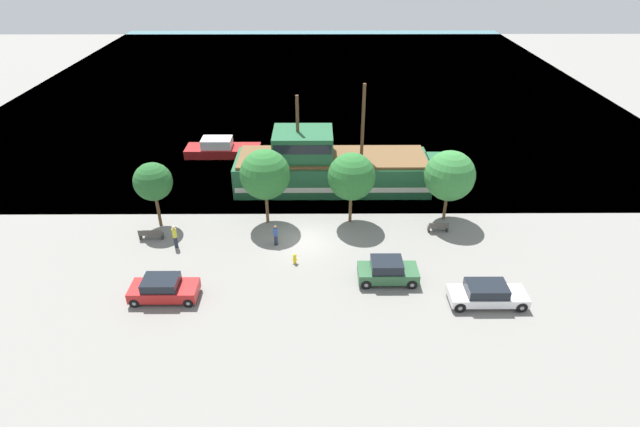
% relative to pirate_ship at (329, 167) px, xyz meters
% --- Properties ---
extents(ground_plane, '(160.00, 160.00, 0.00)m').
position_rel_pirate_ship_xyz_m(ground_plane, '(-1.95, -8.94, -1.89)').
color(ground_plane, gray).
extents(water_surface, '(80.00, 80.00, 0.00)m').
position_rel_pirate_ship_xyz_m(water_surface, '(-1.95, 35.06, -1.89)').
color(water_surface, teal).
rests_on(water_surface, ground).
extents(pirate_ship, '(18.19, 5.30, 9.26)m').
position_rel_pirate_ship_xyz_m(pirate_ship, '(0.00, 0.00, 0.00)').
color(pirate_ship, '#1E5633').
rests_on(pirate_ship, water_surface).
extents(moored_boat_dockside, '(7.44, 2.53, 1.80)m').
position_rel_pirate_ship_xyz_m(moored_boat_dockside, '(-10.73, 7.03, -1.22)').
color(moored_boat_dockside, maroon).
rests_on(moored_boat_dockside, water_surface).
extents(parked_car_curb_front, '(4.18, 1.89, 1.51)m').
position_rel_pirate_ship_xyz_m(parked_car_curb_front, '(-10.65, -15.41, -1.15)').
color(parked_car_curb_front, '#B21E1E').
rests_on(parked_car_curb_front, ground_plane).
extents(parked_car_curb_mid, '(4.71, 1.86, 1.42)m').
position_rel_pirate_ship_xyz_m(parked_car_curb_mid, '(9.38, -15.98, -1.18)').
color(parked_car_curb_mid, white).
rests_on(parked_car_curb_mid, ground_plane).
extents(parked_car_curb_rear, '(3.90, 1.88, 1.63)m').
position_rel_pirate_ship_xyz_m(parked_car_curb_rear, '(3.52, -13.72, -1.10)').
color(parked_car_curb_rear, '#2D5B38').
rests_on(parked_car_curb_rear, ground_plane).
extents(fire_hydrant, '(0.42, 0.25, 0.76)m').
position_rel_pirate_ship_xyz_m(fire_hydrant, '(-2.62, -11.71, -1.48)').
color(fire_hydrant, yellow).
rests_on(fire_hydrant, ground_plane).
extents(bench_promenade_east, '(1.75, 0.45, 0.85)m').
position_rel_pirate_ship_xyz_m(bench_promenade_east, '(-13.44, -8.65, -1.45)').
color(bench_promenade_east, '#4C4742').
rests_on(bench_promenade_east, ground_plane).
extents(bench_promenade_west, '(1.53, 0.45, 0.85)m').
position_rel_pirate_ship_xyz_m(bench_promenade_west, '(8.15, -7.70, -1.46)').
color(bench_promenade_west, '#4C4742').
rests_on(bench_promenade_west, ground_plane).
extents(pedestrian_walking_near, '(0.32, 0.32, 1.81)m').
position_rel_pirate_ship_xyz_m(pedestrian_walking_near, '(-11.32, -9.70, -0.97)').
color(pedestrian_walking_near, '#232838').
rests_on(pedestrian_walking_near, ground_plane).
extents(pedestrian_walking_far, '(0.32, 0.32, 1.65)m').
position_rel_pirate_ship_xyz_m(pedestrian_walking_far, '(-4.09, -9.42, -1.06)').
color(pedestrian_walking_far, '#232838').
rests_on(pedestrian_walking_far, ground_plane).
extents(tree_row_east, '(2.88, 2.88, 5.23)m').
position_rel_pirate_ship_xyz_m(tree_row_east, '(-13.30, -6.59, 1.88)').
color(tree_row_east, brown).
rests_on(tree_row_east, ground_plane).
extents(tree_row_mideast, '(3.80, 3.80, 6.06)m').
position_rel_pirate_ship_xyz_m(tree_row_mideast, '(-4.96, -6.18, 2.27)').
color(tree_row_mideast, brown).
rests_on(tree_row_mideast, ground_plane).
extents(tree_row_midwest, '(3.62, 3.62, 5.73)m').
position_rel_pirate_ship_xyz_m(tree_row_midwest, '(1.53, -6.10, 2.03)').
color(tree_row_midwest, brown).
rests_on(tree_row_midwest, ground_plane).
extents(tree_row_west, '(3.87, 3.87, 5.76)m').
position_rel_pirate_ship_xyz_m(tree_row_west, '(9.02, -5.78, 1.93)').
color(tree_row_west, brown).
rests_on(tree_row_west, ground_plane).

